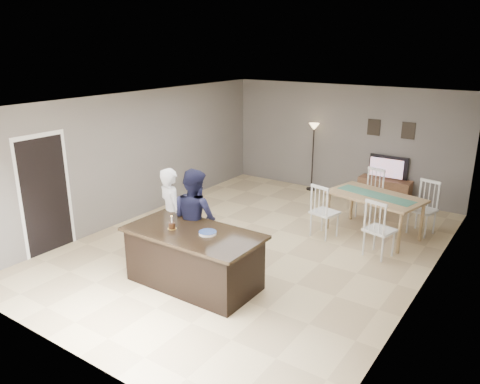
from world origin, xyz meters
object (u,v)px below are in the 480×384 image
Objects in this scene: man at (195,218)px; birthday_cake at (172,226)px; woman at (171,214)px; floor_lamp at (314,139)px; kitchen_island at (194,258)px; tv_console at (384,191)px; dining_table at (375,202)px; plate_stack at (208,233)px; television at (387,168)px.

man is 7.79× the size of birthday_cake.
woman is 0.95× the size of floor_lamp.
floor_lamp is (-0.70, 5.59, 0.89)m from kitchen_island.
floor_lamp is (-0.36, 5.68, 0.39)m from birthday_cake.
dining_table reaches higher than tv_console.
tv_console is 5.91m from birthday_cake.
man reaches higher than kitchen_island.
tv_console is 5.49m from woman.
plate_stack is (0.25, 0.05, 0.47)m from kitchen_island.
kitchen_island is 1.79× the size of tv_console.
dining_table is 1.34× the size of floor_lamp.
television reaches higher than birthday_cake.
floor_lamp is at bearing 179.40° from tv_console.
woman is at bearing -92.80° from floor_lamp.
tv_console is (1.20, 5.57, -0.15)m from kitchen_island.
man is 0.84m from plate_stack.
floor_lamp is at bearing 93.62° from birthday_cake.
floor_lamp is at bearing 152.22° from dining_table.
plate_stack is at bearing 80.34° from television.
tv_console is at bearing 77.84° from kitchen_island.
birthday_cake is 4.16m from dining_table.
woman is 3.96m from dining_table.
plate_stack is 3.77m from dining_table.
kitchen_island is at bearing -82.83° from floor_lamp.
floor_lamp reaches higher than man.
dining_table reaches higher than kitchen_island.
television reaches higher than plate_stack.
birthday_cake is 0.81× the size of plate_stack.
television is at bearing 77.99° from kitchen_island.
television reaches higher than kitchen_island.
tv_console is at bearing -0.60° from floor_lamp.
tv_console is 0.57m from television.
dining_table is at bearing 61.45° from birthday_cake.
man is (-0.42, 0.55, 0.40)m from kitchen_island.
plate_stack is at bearing 179.12° from woman.
birthday_cake is at bearing -86.38° from floor_lamp.
kitchen_island is 0.53m from plate_stack.
kitchen_island is 7.91× the size of plate_stack.
television is 5.53m from woman.
television is 5.34m from man.
man is at bearing 96.96° from birthday_cake.
tv_console is 2.17m from floor_lamp.
dining_table is at bearing -41.08° from floor_lamp.
woman is 5.07m from floor_lamp.
plate_stack is at bearing 13.45° from birthday_cake.
television is 0.39× the size of dining_table.
birthday_cake is (-0.34, -0.09, 0.50)m from kitchen_island.
plate_stack is at bearing -80.25° from floor_lamp.
television is 4.17× the size of birthday_cake.
man is at bearing 143.16° from plate_stack.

